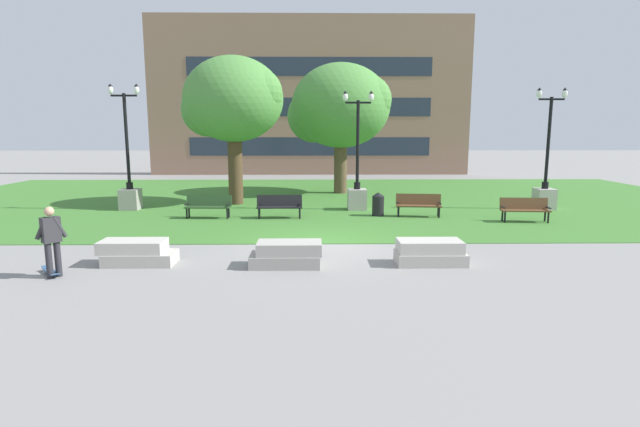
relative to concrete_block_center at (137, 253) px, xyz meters
The scene contains 18 objects.
ground_plane 5.42m from the concrete_block_center, 24.09° to the left, with size 140.00×140.00×0.00m, color gray.
grass_lawn 13.17m from the concrete_block_center, 67.97° to the left, with size 40.00×20.00×0.02m, color #3D752D.
concrete_block_center is the anchor object (origin of this frame).
concrete_block_left 3.95m from the concrete_block_center, ahead, with size 1.84×0.90×0.64m.
concrete_block_right 7.69m from the concrete_block_center, ahead, with size 1.80×0.90×0.64m.
person_skateboarder 2.07m from the concrete_block_center, 143.60° to the right, with size 0.65×0.46×1.71m.
skateboard 2.03m from the concrete_block_center, 151.52° to the right, with size 0.80×0.91×0.14m.
park_bench_near_left 7.56m from the concrete_block_center, 64.17° to the left, with size 1.82×0.61×0.90m.
park_bench_near_right 11.37m from the concrete_block_center, 38.51° to the left, with size 1.85×0.76×0.90m.
park_bench_far_left 6.87m from the concrete_block_center, 86.10° to the left, with size 1.82×0.60×0.90m.
park_bench_far_right 13.98m from the concrete_block_center, 24.72° to the left, with size 1.83×0.66×0.90m.
lamp_post_right 11.05m from the concrete_block_center, 53.50° to the left, with size 1.32×0.80×5.10m.
lamp_post_center 9.68m from the concrete_block_center, 110.62° to the left, with size 1.32×0.80×5.40m.
lamp_post_left 17.35m from the concrete_block_center, 30.96° to the left, with size 1.32×0.80×5.25m.
tree_near_right 11.62m from the concrete_block_center, 85.02° to the left, with size 4.80×4.58×6.79m.
tree_far_left 16.54m from the concrete_block_center, 67.58° to the left, with size 5.59×5.32×7.01m.
trash_bin 10.28m from the concrete_block_center, 44.91° to the left, with size 0.49×0.49×0.96m.
building_facade_distant 27.66m from the concrete_block_center, 80.63° to the left, with size 24.80×1.03×12.05m.
Camera 1 is at (-0.33, -14.99, 3.49)m, focal length 28.00 mm.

